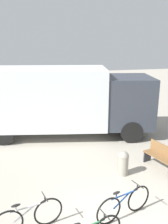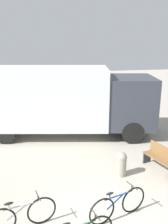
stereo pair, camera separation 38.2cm
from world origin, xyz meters
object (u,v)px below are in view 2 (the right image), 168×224
at_px(delivery_truck, 64,99).
at_px(bicycle_near, 22,215).
at_px(park_bench, 163,158).
at_px(bollard_near_bench, 122,163).
at_px(bicycle_far, 118,205).

xyz_separation_m(delivery_truck, bicycle_near, (-1.79, -6.10, -1.37)).
xyz_separation_m(park_bench, bollard_near_bench, (-1.51, -0.02, -0.01)).
bearing_deg(delivery_truck, park_bench, -43.95).
height_order(park_bench, bollard_near_bench, park_bench).
xyz_separation_m(delivery_truck, bicycle_far, (0.60, -6.17, -1.37)).
bearing_deg(bicycle_near, bollard_near_bench, 17.11).
bearing_deg(bollard_near_bench, delivery_truck, 108.41).
relative_size(delivery_truck, bicycle_near, 5.01).
height_order(park_bench, bicycle_far, park_bench).
distance_m(bicycle_far, bollard_near_bench, 2.13).
bearing_deg(delivery_truck, bicycle_far, -73.19).
xyz_separation_m(bicycle_near, bollard_near_bench, (3.19, 1.90, 0.07)).
bearing_deg(park_bench, delivery_truck, 19.47).
xyz_separation_m(delivery_truck, bollard_near_bench, (1.40, -4.20, -1.30)).
xyz_separation_m(park_bench, bicycle_far, (-2.30, -1.99, -0.08)).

